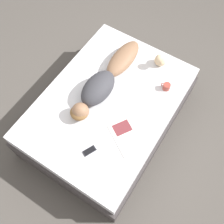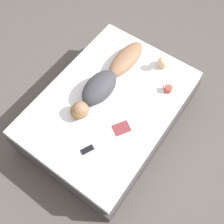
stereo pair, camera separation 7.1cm
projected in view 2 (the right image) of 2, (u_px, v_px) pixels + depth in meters
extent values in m
plane|color=#4C4742|center=(109.00, 122.00, 3.59)|extent=(12.00, 12.00, 0.00)
cube|color=#383333|center=(109.00, 116.00, 3.42)|extent=(1.50, 2.07, 0.38)
cube|color=silver|center=(109.00, 105.00, 3.16)|extent=(1.44, 2.01, 0.20)
ellipsoid|color=brown|center=(126.00, 59.00, 3.25)|extent=(0.26, 0.64, 0.17)
ellipsoid|color=#333338|center=(99.00, 87.00, 3.02)|extent=(0.31, 0.52, 0.24)
ellipsoid|color=brown|center=(79.00, 111.00, 2.89)|extent=(0.20, 0.19, 0.11)
sphere|color=brown|center=(80.00, 110.00, 2.90)|extent=(0.20, 0.20, 0.20)
cube|color=silver|center=(130.00, 146.00, 2.81)|extent=(0.33, 0.35, 0.01)
cube|color=silver|center=(121.00, 128.00, 2.90)|extent=(0.33, 0.35, 0.01)
cube|color=maroon|center=(121.00, 128.00, 2.90)|extent=(0.22, 0.24, 0.00)
cylinder|color=#993D33|center=(168.00, 89.00, 3.10)|extent=(0.09, 0.09, 0.08)
cylinder|color=black|center=(169.00, 87.00, 3.07)|extent=(0.07, 0.07, 0.01)
torus|color=#993D33|center=(165.00, 87.00, 3.11)|extent=(0.05, 0.01, 0.05)
cube|color=black|center=(87.00, 150.00, 2.79)|extent=(0.12, 0.16, 0.01)
cube|color=black|center=(87.00, 150.00, 2.78)|extent=(0.10, 0.13, 0.00)
ellipsoid|color=#D1B289|center=(163.00, 63.00, 3.25)|extent=(0.15, 0.13, 0.13)
sphere|color=#D1B289|center=(162.00, 61.00, 3.15)|extent=(0.10, 0.10, 0.10)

